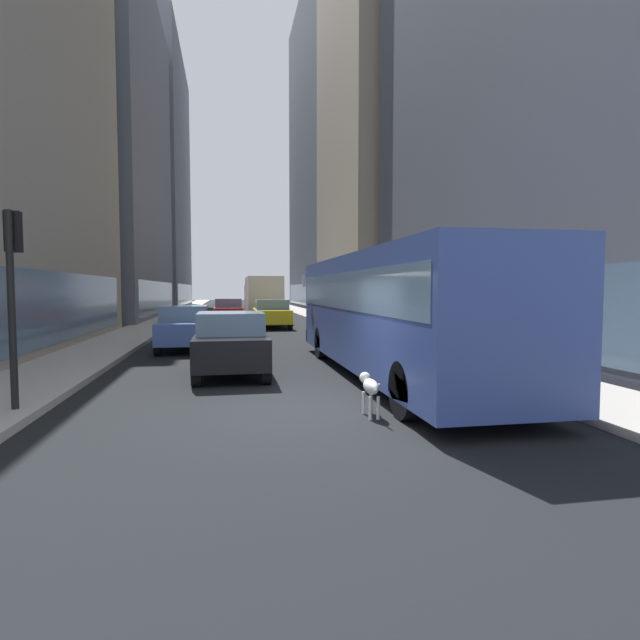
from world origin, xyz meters
The scene contains 17 objects.
ground_plane centered at (0.00, 35.00, 0.00)m, with size 120.00×120.00×0.00m, color black.
sidewalk_left centered at (-5.70, 35.00, 0.07)m, with size 2.40×110.00×0.15m, color #ADA89E.
sidewalk_right centered at (5.70, 35.00, 0.07)m, with size 2.40×110.00×0.15m, color #9E9991.
building_left_mid centered at (-11.90, 31.44, 12.38)m, with size 10.89×20.57×24.78m.
building_left_far centered at (-11.90, 53.98, 14.99)m, with size 11.39×22.38×30.00m.
building_right_mid centered at (11.90, 27.42, 14.74)m, with size 10.82×14.07×29.50m.
building_right_far centered at (11.90, 48.37, 17.88)m, with size 9.24×23.66×35.78m.
transit_bus centered at (2.80, 3.07, 1.78)m, with size 2.78×11.53×3.05m.
car_blue_hatchback centered at (-2.80, 9.66, 0.82)m, with size 1.74×3.93×1.62m.
car_black_suv centered at (-1.20, 4.11, 0.82)m, with size 1.80×4.09×1.62m.
car_yellow_taxi centered at (1.20, 19.52, 0.82)m, with size 1.95×4.31×1.62m.
car_silver_sedan centered at (1.20, 35.90, 0.82)m, with size 1.77×4.21×1.62m.
car_red_coupe centered at (-1.20, 23.63, 0.82)m, with size 1.77×4.60×1.62m.
box_truck centered at (1.20, 26.61, 1.67)m, with size 2.30×7.50×3.05m.
dalmatian_dog centered at (1.14, -0.73, 0.51)m, with size 0.22×0.96×0.72m.
pedestrian_with_handbag centered at (5.15, 8.15, 1.01)m, with size 0.45×0.34×1.69m.
traffic_light_near centered at (-4.90, 0.36, 2.44)m, with size 0.24×0.41×3.40m.
Camera 1 is at (-1.29, -9.08, 2.21)m, focal length 28.19 mm.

